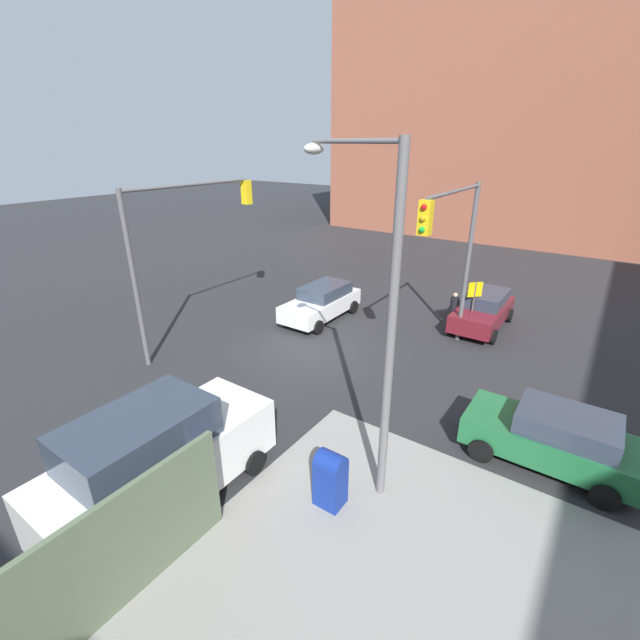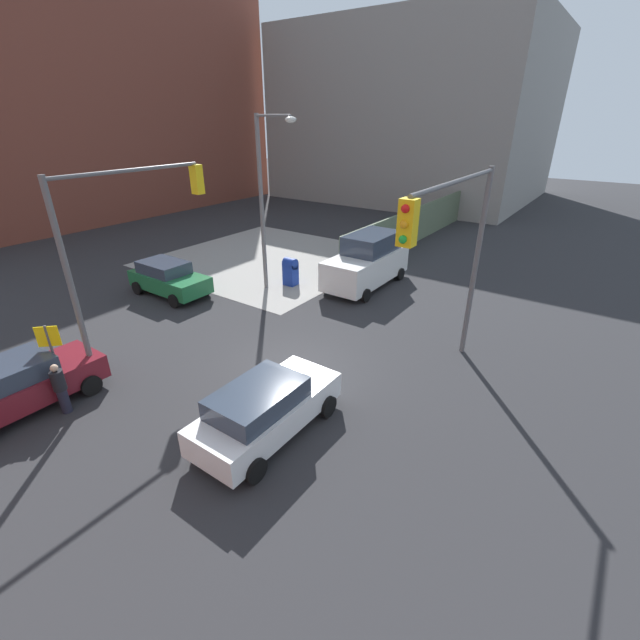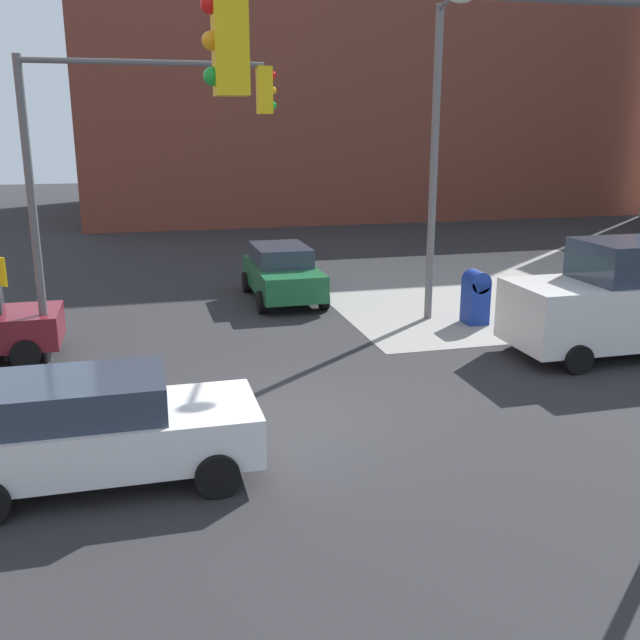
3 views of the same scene
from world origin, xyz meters
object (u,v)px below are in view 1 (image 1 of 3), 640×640
object	(u,v)px
traffic_signal_se_corner	(185,232)
coupe_white	(322,302)
street_lamp_corner	(379,307)
sedan_maroon	(483,310)
pedestrian_crossing	(454,309)
traffic_signal_nw_corner	(454,241)
van_white_delivery	(158,459)
hatchback_green	(553,437)
mailbox_blue	(330,477)

from	to	relation	value
traffic_signal_se_corner	coupe_white	world-z (taller)	traffic_signal_se_corner
street_lamp_corner	sedan_maroon	bearing A→B (deg)	-177.53
sedan_maroon	pedestrian_crossing	size ratio (longest dim) A/B	2.68
traffic_signal_se_corner	street_lamp_corner	distance (m)	10.39
traffic_signal_nw_corner	van_white_delivery	bearing A→B (deg)	-13.96
coupe_white	van_white_delivery	xyz separation A→B (m)	(11.53, 3.47, 0.44)
sedan_maroon	traffic_signal_nw_corner	bearing A→B (deg)	-6.33
street_lamp_corner	sedan_maroon	world-z (taller)	street_lamp_corner
coupe_white	sedan_maroon	xyz separation A→B (m)	(-3.33, 6.61, -0.00)
street_lamp_corner	hatchback_green	size ratio (longest dim) A/B	1.94
mailbox_blue	pedestrian_crossing	bearing A→B (deg)	-174.29
sedan_maroon	van_white_delivery	distance (m)	15.19
traffic_signal_nw_corner	coupe_white	distance (m)	7.27
street_lamp_corner	pedestrian_crossing	distance (m)	11.70
coupe_white	sedan_maroon	bearing A→B (deg)	116.70
traffic_signal_se_corner	pedestrian_crossing	world-z (taller)	traffic_signal_se_corner
coupe_white	traffic_signal_se_corner	bearing A→B (deg)	-28.62
traffic_signal_se_corner	mailbox_blue	size ratio (longest dim) A/B	4.55
traffic_signal_se_corner	hatchback_green	distance (m)	14.00
street_lamp_corner	mailbox_blue	xyz separation A→B (m)	(1.08, -0.44, -3.94)
mailbox_blue	street_lamp_corner	bearing A→B (deg)	157.90
mailbox_blue	coupe_white	size ratio (longest dim) A/B	0.32
traffic_signal_nw_corner	mailbox_blue	xyz separation A→B (m)	(8.64, 0.50, -3.86)
traffic_signal_se_corner	coupe_white	distance (m)	7.05
hatchback_green	pedestrian_crossing	size ratio (longest dim) A/B	2.56
street_lamp_corner	pedestrian_crossing	xyz separation A→B (m)	(-10.92, -1.64, -3.87)
traffic_signal_nw_corner	hatchback_green	xyz separation A→B (m)	(4.23, 4.47, -3.78)
hatchback_green	traffic_signal_se_corner	bearing A→B (deg)	-88.76
traffic_signal_nw_corner	coupe_white	xyz separation A→B (m)	(-0.67, -6.17, -3.78)
street_lamp_corner	hatchback_green	world-z (taller)	street_lamp_corner
hatchback_green	van_white_delivery	bearing A→B (deg)	-47.22
van_white_delivery	pedestrian_crossing	size ratio (longest dim) A/B	3.36
hatchback_green	sedan_maroon	bearing A→B (deg)	-153.94
traffic_signal_se_corner	mailbox_blue	xyz separation A→B (m)	(4.12, 9.50, -3.91)
traffic_signal_se_corner	pedestrian_crossing	bearing A→B (deg)	133.51
street_lamp_corner	van_white_delivery	bearing A→B (deg)	-47.77
coupe_white	pedestrian_crossing	distance (m)	6.09
mailbox_blue	coupe_white	xyz separation A→B (m)	(-9.31, -6.67, 0.08)
hatchback_green	van_white_delivery	size ratio (longest dim) A/B	0.76
pedestrian_crossing	street_lamp_corner	bearing A→B (deg)	-120.12
sedan_maroon	pedestrian_crossing	bearing A→B (deg)	-60.87
coupe_white	van_white_delivery	world-z (taller)	van_white_delivery
traffic_signal_se_corner	hatchback_green	bearing A→B (deg)	91.24
traffic_signal_se_corner	sedan_maroon	bearing A→B (deg)	132.04
pedestrian_crossing	traffic_signal_se_corner	bearing A→B (deg)	-175.16
mailbox_blue	coupe_white	bearing A→B (deg)	-144.39
street_lamp_corner	sedan_maroon	size ratio (longest dim) A/B	1.86
traffic_signal_nw_corner	pedestrian_crossing	world-z (taller)	traffic_signal_nw_corner
hatchback_green	van_white_delivery	xyz separation A→B (m)	(6.63, -7.17, 0.44)
traffic_signal_nw_corner	coupe_white	bearing A→B (deg)	-96.19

